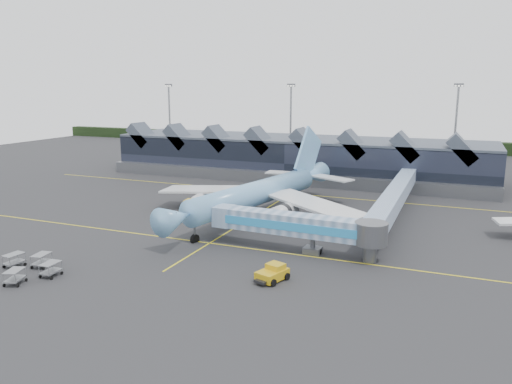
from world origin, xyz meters
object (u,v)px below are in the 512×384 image
at_px(jet_bridge, 305,227).
at_px(pushback_tug, 272,273).
at_px(main_airliner, 260,192).
at_px(fuel_truck, 201,202).

xyz_separation_m(jet_bridge, pushback_tug, (-0.56, -10.85, -2.71)).
bearing_deg(pushback_tug, jet_bridge, 105.43).
bearing_deg(main_airliner, fuel_truck, -163.52).
distance_m(jet_bridge, fuel_truck, 27.06).
xyz_separation_m(main_airliner, fuel_truck, (-10.86, -0.92, -2.38)).
xyz_separation_m(main_airliner, jet_bridge, (12.36, -14.72, -0.77)).
bearing_deg(pushback_tug, main_airliner, 133.15).
height_order(jet_bridge, pushback_tug, jet_bridge).
relative_size(jet_bridge, pushback_tug, 5.25).
distance_m(jet_bridge, pushback_tug, 11.20).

